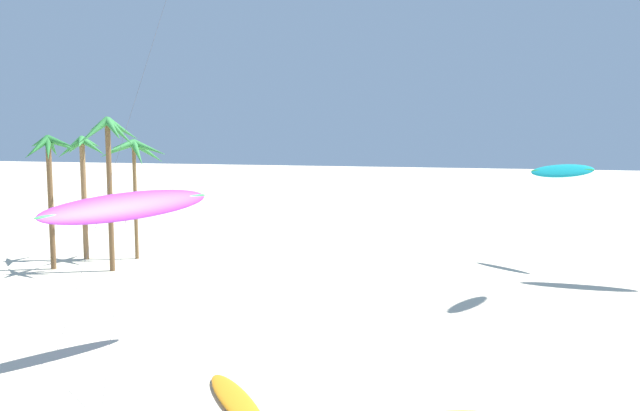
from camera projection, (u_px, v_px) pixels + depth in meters
name	position (u px, v px, depth m)	size (l,w,h in m)	color
palm_tree_0	(83.00, 162.00, 56.09)	(4.00, 4.36, 9.52)	olive
palm_tree_1	(49.00, 160.00, 52.39)	(4.14, 3.83, 9.68)	brown
palm_tree_2	(133.00, 156.00, 56.16)	(5.29, 4.93, 9.26)	brown
palm_tree_3	(108.00, 144.00, 51.68)	(4.42, 4.60, 10.98)	brown
flying_kite_0	(127.00, 206.00, 33.44)	(5.63, 11.12, 7.80)	purple
flying_kite_1	(562.00, 171.00, 53.46)	(4.85, 6.13, 7.81)	#19B2B7
grounded_kite_1	(236.00, 401.00, 28.47)	(4.47, 5.75, 0.29)	orange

